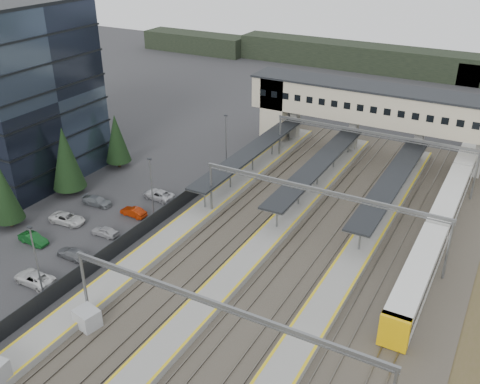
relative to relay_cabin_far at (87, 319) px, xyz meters
The scene contains 10 objects.
ground 9.29m from the relay_cabin_far, 83.84° to the left, with size 220.00×220.00×0.00m, color #2B2B2D.
car_park 12.47m from the relay_cabin_far, 167.81° to the left, with size 10.70×44.78×1.29m.
lampposts 13.01m from the relay_cabin_far, 123.88° to the left, with size 0.50×53.25×8.07m.
fence 15.22m from the relay_cabin_far, 111.22° to the left, with size 0.08×90.00×2.00m.
relay_cabin_far is the anchor object (origin of this frame).
rail_corridor 17.56m from the relay_cabin_far, 53.94° to the left, with size 34.00×90.00×0.92m.
canopies 37.17m from the relay_cabin_far, 77.55° to the left, with size 23.10×30.00×3.28m.
footbridge 52.38m from the relay_cabin_far, 80.36° to the left, with size 40.40×6.40×11.20m.
gantries 18.51m from the relay_cabin_far, 43.17° to the left, with size 28.40×62.28×7.17m.
train 44.73m from the relay_cabin_far, 56.02° to the left, with size 2.59×54.11×3.26m.
Camera 1 is at (29.40, -35.69, 33.29)m, focal length 40.00 mm.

